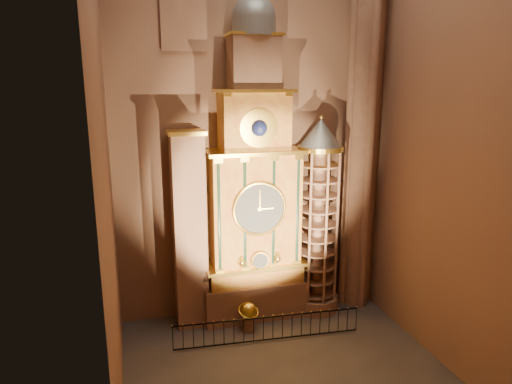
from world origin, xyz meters
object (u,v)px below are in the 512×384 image
object	(u,v)px
portrait_tower	(190,230)
celestial_globe	(248,314)
stair_turret	(318,219)
iron_railing	(268,329)
astronomical_clock	(254,197)

from	to	relation	value
portrait_tower	celestial_globe	bearing A→B (deg)	-30.67
stair_turret	iron_railing	world-z (taller)	stair_turret
portrait_tower	iron_railing	world-z (taller)	portrait_tower
astronomical_clock	portrait_tower	world-z (taller)	astronomical_clock
stair_turret	celestial_globe	world-z (taller)	stair_turret
astronomical_clock	stair_turret	world-z (taller)	astronomical_clock
astronomical_clock	stair_turret	distance (m)	3.78
stair_turret	celestial_globe	bearing A→B (deg)	-163.12
portrait_tower	celestial_globe	xyz separation A→B (m)	(2.65, -1.57, -4.23)
astronomical_clock	iron_railing	bearing A→B (deg)	-91.83
portrait_tower	iron_railing	distance (m)	6.24
astronomical_clock	stair_turret	bearing A→B (deg)	-4.30
iron_railing	stair_turret	bearing A→B (deg)	35.61
iron_railing	portrait_tower	bearing A→B (deg)	139.25
astronomical_clock	celestial_globe	xyz separation A→B (m)	(-0.75, -1.55, -5.76)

